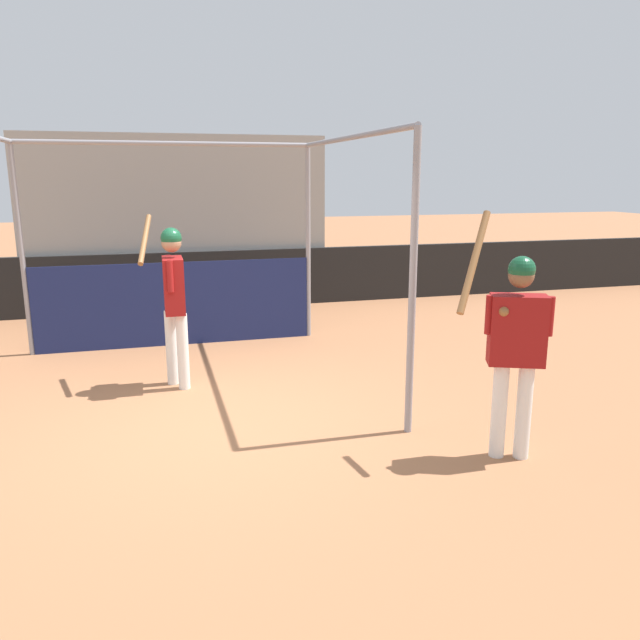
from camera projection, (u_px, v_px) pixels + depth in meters
ground_plane at (218, 423)px, 6.19m from camera, size 60.00×60.00×0.00m
outfield_wall at (182, 281)px, 11.28m from camera, size 24.00×0.12×1.06m
bleacher_section at (174, 216)px, 12.98m from camera, size 5.40×4.00×3.14m
batting_cage at (176, 268)px, 8.15m from camera, size 3.99×3.89×2.85m
player_batter at (173, 291)px, 7.04m from camera, size 0.50×0.90×1.96m
player_waiting at (515, 338)px, 5.22m from camera, size 0.84×0.57×2.11m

